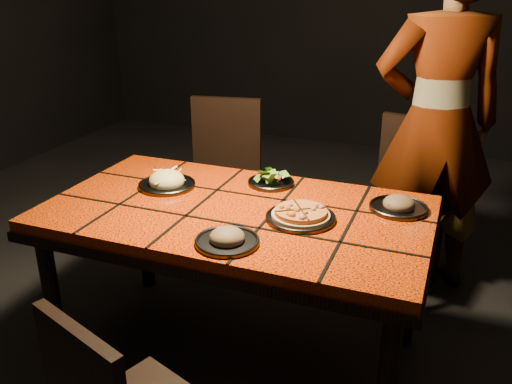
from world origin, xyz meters
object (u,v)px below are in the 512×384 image
(plate_pasta, at_px, (167,182))
(dining_table, at_px, (237,225))
(chair_far_left, at_px, (223,167))
(diner, at_px, (437,124))
(chair_far_right, at_px, (408,194))
(plate_pizza, at_px, (301,216))

(plate_pasta, bearing_deg, dining_table, -14.96)
(chair_far_left, bearing_deg, plate_pasta, -93.25)
(dining_table, bearing_deg, chair_far_left, 117.87)
(dining_table, relative_size, diner, 0.87)
(chair_far_left, relative_size, chair_far_right, 1.01)
(plate_pasta, bearing_deg, diner, 38.61)
(plate_pizza, bearing_deg, dining_table, 177.26)
(chair_far_right, distance_m, plate_pizza, 1.03)
(plate_pizza, bearing_deg, plate_pasta, 170.08)
(chair_far_left, xyz_separation_m, plate_pasta, (0.11, -0.84, 0.22))
(chair_far_left, xyz_separation_m, chair_far_right, (1.12, -0.02, -0.01))
(plate_pizza, bearing_deg, chair_far_right, 70.70)
(dining_table, height_order, diner, diner)
(chair_far_left, distance_m, diner, 1.28)
(chair_far_right, distance_m, plate_pasta, 1.33)
(dining_table, bearing_deg, plate_pizza, -2.74)
(dining_table, bearing_deg, plate_pasta, 165.04)
(chair_far_left, height_order, chair_far_right, chair_far_left)
(diner, bearing_deg, plate_pasta, 17.81)
(diner, bearing_deg, chair_far_right, 11.15)
(chair_far_right, bearing_deg, plate_pizza, -97.45)
(diner, height_order, plate_pizza, diner)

